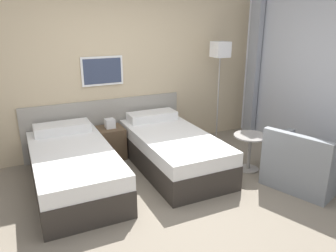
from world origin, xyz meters
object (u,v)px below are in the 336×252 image
object	(u,v)px
bed_near_door	(74,168)
floor_lamp	(220,57)
bed_near_window	(172,150)
side_table	(250,145)
armchair	(304,166)
nightstand	(111,142)

from	to	relation	value
bed_near_door	floor_lamp	bearing A→B (deg)	13.28
bed_near_door	bed_near_window	bearing A→B (deg)	0.00
bed_near_window	side_table	distance (m)	1.11
armchair	bed_near_door	bearing A→B (deg)	46.36
bed_near_door	armchair	bearing A→B (deg)	-24.26
side_table	armchair	distance (m)	0.77
bed_near_window	nightstand	distance (m)	1.01
armchair	floor_lamp	bearing A→B (deg)	-15.02
nightstand	armchair	world-z (taller)	armchair
side_table	armchair	size ratio (longest dim) A/B	0.49
bed_near_window	side_table	size ratio (longest dim) A/B	3.78
side_table	bed_near_window	bearing A→B (deg)	150.22
armchair	bed_near_window	bearing A→B (deg)	27.62
bed_near_door	nightstand	bearing A→B (deg)	46.14
bed_near_window	armchair	world-z (taller)	armchair
bed_near_window	side_table	world-z (taller)	bed_near_window
nightstand	side_table	bearing A→B (deg)	-37.60
bed_near_door	side_table	bearing A→B (deg)	-13.09
bed_near_door	bed_near_window	size ratio (longest dim) A/B	1.00
bed_near_door	side_table	world-z (taller)	bed_near_door
nightstand	armchair	bearing A→B (deg)	-44.14
floor_lamp	side_table	distance (m)	1.61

